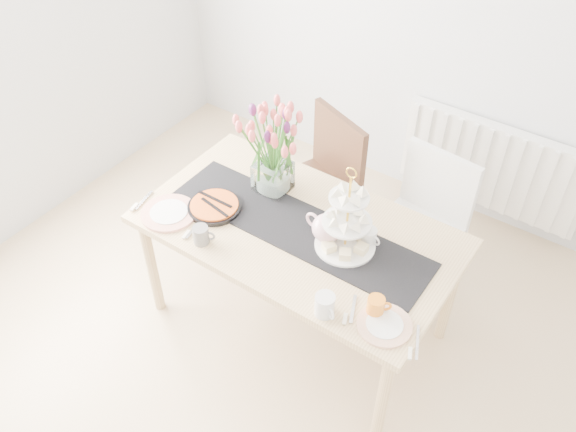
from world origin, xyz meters
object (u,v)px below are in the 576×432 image
Objects in this scene: tulip_vase at (272,137)px; cake_stand at (346,228)px; mug_grey at (201,235)px; cream_jug at (368,236)px; tart_tin at (214,207)px; radiator at (492,166)px; mug_white at (325,305)px; plate_right at (384,325)px; dining_table at (298,239)px; mug_orange at (376,306)px; chair_brown at (321,176)px; teapot at (327,228)px; chair_white at (424,216)px; plate_left at (169,213)px.

cake_stand is at bearing -16.06° from tulip_vase.
mug_grey is (-0.60, -0.37, -0.08)m from cake_stand.
cream_jug is at bearing 49.52° from cake_stand.
tart_tin is (-0.77, -0.24, -0.03)m from cream_jug.
mug_white is at bearing -94.37° from radiator.
plate_right is (0.93, -0.47, -0.33)m from tulip_vase.
mug_orange is (0.58, -0.26, 0.12)m from dining_table.
chair_brown is 3.80× the size of teapot.
cake_stand is at bearing -95.48° from chair_white.
chair_brown is 2.15× the size of cake_stand.
tulip_vase reaches higher than cream_jug.
chair_brown reaches higher than mug_orange.
radiator is at bearing 86.50° from chair_white.
mug_grey is (-0.87, -1.80, 0.35)m from radiator.
radiator is 1.28× the size of chair_brown.
tulip_vase reaches higher than mug_white.
chair_brown is at bearing 130.11° from cake_stand.
tart_tin is at bearing -117.15° from tulip_vase.
radiator is 1.64m from tulip_vase.
mug_orange is at bearing -44.47° from cream_jug.
tart_tin is 3.02× the size of mug_orange.
teapot is 2.61× the size of mug_grey.
chair_white reaches higher than dining_table.
tulip_vase is at bearing -122.67° from radiator.
dining_table is 2.57× the size of tulip_vase.
mug_white is (-0.14, -1.83, 0.35)m from radiator.
dining_table is (-0.53, -1.45, 0.22)m from radiator.
plate_left is at bearing -88.98° from chair_brown.
mug_white is 0.37× the size of plate_left.
radiator is 12.71× the size of mug_grey.
dining_table is 16.95× the size of mug_grey.
mug_orange is (0.04, -1.70, 0.35)m from radiator.
chair_white is 0.78m from teapot.
plate_right is (0.90, -0.92, 0.21)m from chair_brown.
tart_tin is at bearing -121.65° from radiator.
chair_brown is 3.90× the size of plate_right.
mug_orange reaches higher than plate_right.
teapot is at bearing 150.09° from mug_white.
chair_brown reaches higher than chair_white.
cream_jug is (0.59, -0.52, 0.24)m from chair_brown.
plate_left is (-1.01, -0.98, 0.23)m from chair_white.
teapot is 0.50m from mug_orange.
mug_grey is 0.88× the size of mug_white.
cake_stand is (0.26, 0.02, 0.20)m from dining_table.
tart_tin is 0.87m from mug_white.
teapot is at bearing -103.28° from chair_white.
cake_stand is at bearing 6.97° from mug_grey.
chair_white is 1.04m from plate_right.
cake_stand is 1.56× the size of tart_tin.
plate_right is at bearing -86.37° from radiator.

